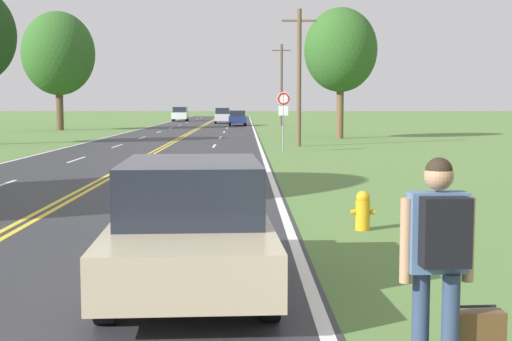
% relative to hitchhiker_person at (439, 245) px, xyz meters
% --- Properties ---
extents(hitchhiker_person, '(0.61, 0.44, 1.80)m').
position_rel_hitchhiker_person_xyz_m(hitchhiker_person, '(0.00, 0.00, 0.00)').
color(hitchhiker_person, navy).
rests_on(hitchhiker_person, ground).
extents(fire_hydrant, '(0.42, 0.26, 0.70)m').
position_rel_hitchhiker_person_xyz_m(fire_hydrant, '(0.52, 6.78, -0.75)').
color(fire_hydrant, gold).
rests_on(fire_hydrant, ground).
extents(traffic_sign, '(0.60, 0.10, 2.74)m').
position_rel_hitchhiker_person_xyz_m(traffic_sign, '(0.21, 26.96, 0.97)').
color(traffic_sign, gray).
rests_on(traffic_sign, ground).
extents(utility_pole_midground, '(1.80, 0.24, 7.03)m').
position_rel_hitchhiker_person_xyz_m(utility_pole_midground, '(1.25, 31.27, 2.56)').
color(utility_pole_midground, brown).
rests_on(utility_pole_midground, ground).
extents(utility_pole_far, '(1.80, 0.24, 7.99)m').
position_rel_hitchhiker_person_xyz_m(utility_pole_far, '(2.09, 64.91, 3.05)').
color(utility_pole_far, brown).
rests_on(utility_pole_far, ground).
extents(tree_left_verge, '(5.97, 5.97, 9.76)m').
position_rel_hitchhiker_person_xyz_m(tree_left_verge, '(-16.92, 54.03, 5.20)').
color(tree_left_verge, brown).
rests_on(tree_left_verge, ground).
extents(tree_behind_sign, '(4.58, 4.58, 8.21)m').
position_rel_hitchhiker_person_xyz_m(tree_behind_sign, '(4.49, 39.55, 4.44)').
color(tree_behind_sign, brown).
rests_on(tree_behind_sign, ground).
extents(car_champagne_sedan_approaching, '(2.06, 4.41, 1.53)m').
position_rel_hitchhiker_person_xyz_m(car_champagne_sedan_approaching, '(-2.20, 2.93, -0.32)').
color(car_champagne_sedan_approaching, black).
rests_on(car_champagne_sedan_approaching, ground).
extents(car_dark_blue_sedan_mid_near, '(1.87, 4.40, 1.50)m').
position_rel_hitchhiker_person_xyz_m(car_dark_blue_sedan_mid_near, '(-2.29, 65.84, -0.32)').
color(car_dark_blue_sedan_mid_near, black).
rests_on(car_dark_blue_sedan_mid_near, ground).
extents(car_silver_van_mid_far, '(1.83, 4.05, 1.73)m').
position_rel_hitchhiker_person_xyz_m(car_silver_van_mid_far, '(-4.00, 73.22, -0.19)').
color(car_silver_van_mid_far, black).
rests_on(car_silver_van_mid_far, ground).
extents(car_white_suv_receding, '(1.91, 4.51, 1.78)m').
position_rel_hitchhiker_person_xyz_m(car_white_suv_receding, '(-9.58, 83.56, -0.17)').
color(car_white_suv_receding, black).
rests_on(car_white_suv_receding, ground).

